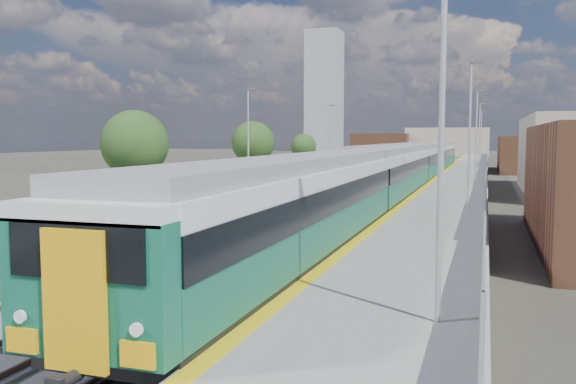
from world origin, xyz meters
The scene contains 11 objects.
ground centered at (0.00, 50.00, 0.00)m, with size 320.00×320.00×0.00m, color #47443A.
ballast_bed centered at (-2.25, 52.50, 0.03)m, with size 10.50×155.00×0.06m, color #565451.
tracks centered at (-1.65, 54.18, 0.11)m, with size 8.96×160.00×0.17m.
platform_right centered at (5.28, 52.49, 0.54)m, with size 4.70×155.00×8.52m.
platform_left centered at (-9.05, 52.49, 0.52)m, with size 4.30×155.00×8.52m.
buildings centered at (-18.12, 138.60, 10.70)m, with size 72.00×185.50×40.00m.
green_train centered at (1.50, 40.07, 2.37)m, with size 3.05×84.95×3.36m.
red_train centered at (-5.50, 78.18, 2.12)m, with size 2.84×57.57×3.58m.
tree_a centered at (-16.91, 28.57, 4.19)m, with size 4.91×4.91×6.65m.
tree_b centered at (-17.23, 52.99, 4.07)m, with size 4.77×4.77×6.47m.
tree_c centered at (-18.75, 77.69, 3.26)m, with size 3.83×3.83×5.20m.
Camera 1 is at (7.44, -10.14, 4.68)m, focal length 38.00 mm.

